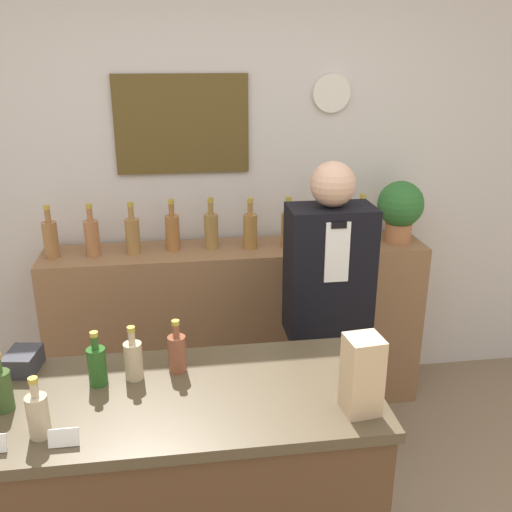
{
  "coord_description": "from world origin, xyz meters",
  "views": [
    {
      "loc": [
        -0.23,
        -1.29,
        2.06
      ],
      "look_at": [
        0.11,
        1.09,
        1.18
      ],
      "focal_mm": 40.0,
      "sensor_mm": 36.0,
      "label": 1
    }
  ],
  "objects": [
    {
      "name": "back_wall",
      "position": [
        -0.0,
        2.0,
        1.35
      ],
      "size": [
        5.2,
        0.09,
        2.7
      ],
      "color": "silver",
      "rests_on": "ground_plane"
    },
    {
      "name": "back_shelf",
      "position": [
        0.09,
        1.75,
        0.5
      ],
      "size": [
        2.17,
        0.38,
        1.0
      ],
      "color": "#8E6642",
      "rests_on": "ground_plane"
    },
    {
      "name": "display_counter",
      "position": [
        -0.26,
        0.42,
        0.47
      ],
      "size": [
        1.38,
        0.63,
        0.93
      ],
      "color": "#4C331E",
      "rests_on": "ground_plane"
    },
    {
      "name": "shopkeeper",
      "position": [
        0.47,
        1.16,
        0.79
      ],
      "size": [
        0.4,
        0.25,
        1.59
      ],
      "color": "black",
      "rests_on": "ground_plane"
    },
    {
      "name": "potted_plant",
      "position": [
        1.03,
        1.72,
        1.2
      ],
      "size": [
        0.26,
        0.26,
        0.36
      ],
      "color": "#B27047",
      "rests_on": "back_shelf"
    },
    {
      "name": "paper_bag",
      "position": [
        0.33,
        0.24,
        1.07
      ],
      "size": [
        0.12,
        0.12,
        0.27
      ],
      "color": "tan",
      "rests_on": "display_counter"
    },
    {
      "name": "price_card_right",
      "position": [
        -0.6,
        0.19,
        0.96
      ],
      "size": [
        0.09,
        0.02,
        0.06
      ],
      "color": "white",
      "rests_on": "display_counter"
    },
    {
      "name": "gift_box",
      "position": [
        -0.83,
        0.66,
        0.97
      ],
      "size": [
        0.13,
        0.16,
        0.08
      ],
      "color": "#2D2D33",
      "rests_on": "display_counter"
    },
    {
      "name": "counter_bottle_0",
      "position": [
        -0.83,
        0.41,
        1.01
      ],
      "size": [
        0.07,
        0.07,
        0.21
      ],
      "color": "#364F24",
      "rests_on": "display_counter"
    },
    {
      "name": "counter_bottle_1",
      "position": [
        -0.68,
        0.25,
        1.01
      ],
      "size": [
        0.07,
        0.07,
        0.21
      ],
      "color": "tan",
      "rests_on": "display_counter"
    },
    {
      "name": "counter_bottle_2",
      "position": [
        -0.54,
        0.52,
        1.01
      ],
      "size": [
        0.07,
        0.07,
        0.21
      ],
      "color": "#26571F",
      "rests_on": "display_counter"
    },
    {
      "name": "counter_bottle_3",
      "position": [
        -0.42,
        0.55,
        1.01
      ],
      "size": [
        0.07,
        0.07,
        0.21
      ],
      "color": "tan",
      "rests_on": "display_counter"
    },
    {
      "name": "counter_bottle_4",
      "position": [
        -0.26,
        0.57,
        1.01
      ],
      "size": [
        0.07,
        0.07,
        0.21
      ],
      "color": "brown",
      "rests_on": "display_counter"
    },
    {
      "name": "shelf_bottle_0",
      "position": [
        -0.91,
        1.73,
        1.1
      ],
      "size": [
        0.08,
        0.08,
        0.29
      ],
      "color": "#9B673A",
      "rests_on": "back_shelf"
    },
    {
      "name": "shelf_bottle_1",
      "position": [
        -0.7,
        1.73,
        1.1
      ],
      "size": [
        0.08,
        0.08,
        0.29
      ],
      "color": "#A4693F",
      "rests_on": "back_shelf"
    },
    {
      "name": "shelf_bottle_2",
      "position": [
        -0.48,
        1.73,
        1.1
      ],
      "size": [
        0.08,
        0.08,
        0.29
      ],
      "color": "olive",
      "rests_on": "back_shelf"
    },
    {
      "name": "shelf_bottle_3",
      "position": [
        -0.27,
        1.77,
        1.1
      ],
      "size": [
        0.08,
        0.08,
        0.29
      ],
      "color": "#9E6432",
      "rests_on": "back_shelf"
    },
    {
      "name": "shelf_bottle_4",
      "position": [
        -0.05,
        1.77,
        1.1
      ],
      "size": [
        0.08,
        0.08,
        0.29
      ],
      "color": "olive",
      "rests_on": "back_shelf"
    },
    {
      "name": "shelf_bottle_5",
      "position": [
        0.16,
        1.73,
        1.1
      ],
      "size": [
        0.08,
        0.08,
        0.29
      ],
      "color": "#9F7036",
      "rests_on": "back_shelf"
    },
    {
      "name": "shelf_bottle_6",
      "position": [
        0.38,
        1.73,
        1.1
      ],
      "size": [
        0.08,
        0.08,
        0.29
      ],
      "color": "olive",
      "rests_on": "back_shelf"
    },
    {
      "name": "shelf_bottle_7",
      "position": [
        0.6,
        1.76,
        1.1
      ],
      "size": [
        0.08,
        0.08,
        0.29
      ],
      "color": "#9F6A38",
      "rests_on": "back_shelf"
    },
    {
      "name": "shelf_bottle_8",
      "position": [
        0.81,
        1.74,
        1.1
      ],
      "size": [
        0.08,
        0.08,
        0.29
      ],
      "color": "#A06E37",
      "rests_on": "back_shelf"
    }
  ]
}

